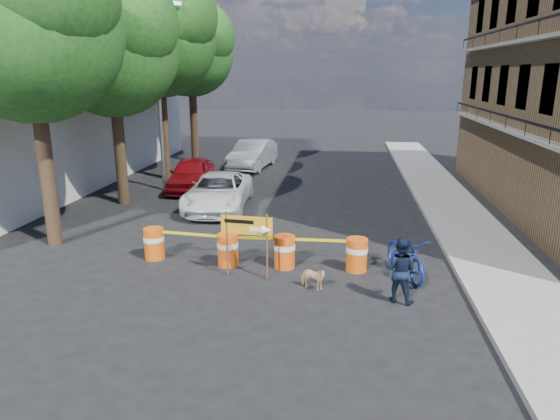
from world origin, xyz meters
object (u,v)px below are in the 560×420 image
(barrel_mid_right, at_px, (285,251))
(barrel_far_right, at_px, (357,254))
(bicycle, at_px, (407,237))
(suv_white, at_px, (218,192))
(sedan_red, at_px, (191,174))
(dog, at_px, (313,278))
(pedestrian, at_px, (400,270))
(sedan_silver, at_px, (253,154))
(barrel_far_left, at_px, (154,243))
(detour_sign, at_px, (253,231))
(barrel_mid_left, at_px, (228,249))

(barrel_mid_right, bearing_deg, barrel_far_right, 0.92)
(bicycle, distance_m, suv_white, 8.74)
(barrel_far_right, distance_m, sedan_red, 11.33)
(barrel_far_right, bearing_deg, dog, -128.65)
(pedestrian, xyz_separation_m, sedan_silver, (-6.35, 15.94, 0.00))
(barrel_far_left, relative_size, sedan_red, 0.21)
(pedestrian, xyz_separation_m, dog, (-2.02, 0.40, -0.48))
(detour_sign, height_order, dog, detour_sign)
(barrel_mid_right, distance_m, barrel_far_right, 1.94)
(bicycle, bearing_deg, pedestrian, -119.68)
(barrel_mid_right, xyz_separation_m, pedestrian, (2.87, -1.72, 0.30))
(barrel_mid_left, height_order, sedan_silver, sedan_silver)
(barrel_far_left, relative_size, detour_sign, 0.52)
(sedan_red, bearing_deg, sedan_silver, 66.20)
(detour_sign, relative_size, sedan_red, 0.41)
(barrel_mid_right, height_order, sedan_silver, sedan_silver)
(barrel_far_right, xyz_separation_m, bicycle, (1.25, -0.16, 0.58))
(barrel_mid_left, xyz_separation_m, sedan_silver, (-1.91, 14.25, 0.31))
(barrel_far_right, xyz_separation_m, dog, (-1.09, -1.36, -0.17))
(barrel_mid_left, height_order, detour_sign, detour_sign)
(barrel_mid_left, distance_m, pedestrian, 4.75)
(suv_white, height_order, sedan_silver, sedan_silver)
(bicycle, height_order, sedan_silver, bicycle)
(pedestrian, distance_m, sedan_silver, 17.16)
(sedan_red, bearing_deg, barrel_far_right, -55.89)
(detour_sign, bearing_deg, suv_white, 116.97)
(barrel_far_left, distance_m, suv_white, 5.57)
(barrel_far_right, bearing_deg, sedan_red, 129.60)
(barrel_mid_left, xyz_separation_m, barrel_far_right, (3.50, 0.07, 0.00))
(barrel_far_right, distance_m, bicycle, 1.39)
(bicycle, distance_m, sedan_red, 12.28)
(barrel_mid_left, height_order, dog, barrel_mid_left)
(barrel_far_right, distance_m, detour_sign, 2.89)
(barrel_mid_right, relative_size, detour_sign, 0.52)
(barrel_mid_right, bearing_deg, sedan_silver, 103.73)
(bicycle, bearing_deg, barrel_far_right, 154.27)
(barrel_mid_right, xyz_separation_m, suv_white, (-3.28, 5.74, 0.20))
(barrel_mid_left, height_order, barrel_mid_right, same)
(pedestrian, height_order, bicycle, bicycle)
(barrel_mid_right, bearing_deg, detour_sign, -132.08)
(pedestrian, height_order, sedan_silver, sedan_silver)
(pedestrian, distance_m, suv_white, 9.68)
(barrel_far_right, height_order, suv_white, suv_white)
(pedestrian, xyz_separation_m, sedan_red, (-8.15, 10.48, -0.06))
(barrel_far_left, bearing_deg, dog, -18.28)
(pedestrian, bearing_deg, dog, 10.27)
(barrel_far_right, distance_m, dog, 1.75)
(barrel_mid_left, relative_size, barrel_mid_right, 1.00)
(barrel_mid_left, xyz_separation_m, dog, (2.41, -1.29, -0.17))
(barrel_mid_left, bearing_deg, barrel_mid_right, 1.38)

